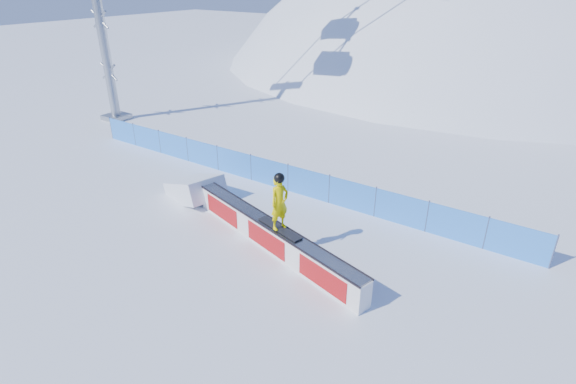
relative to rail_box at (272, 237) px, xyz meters
The scene contains 6 objects.
ground 3.19m from the rail_box, behind, with size 160.00×160.00×0.00m, color white.
snow_hill 45.59m from the rail_box, 94.30° to the left, with size 64.00×64.00×64.00m.
safety_fence 5.12m from the rail_box, 127.63° to the left, with size 22.05×0.05×1.30m.
rail_box is the anchor object (origin of this frame).
snow_ramp 5.16m from the rail_box, 164.44° to the left, with size 2.44×1.62×0.91m, color white, non-canonical shape.
snowboarder 1.52m from the rail_box, 15.56° to the right, with size 1.90×0.83×1.96m.
Camera 1 is at (10.79, -9.82, 8.40)m, focal length 28.00 mm.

